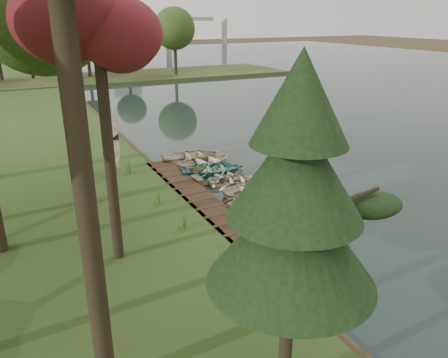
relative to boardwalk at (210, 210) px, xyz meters
name	(u,v)px	position (x,y,z in m)	size (l,w,h in m)	color
ground	(239,207)	(1.60, 0.00, -0.15)	(300.00, 300.00, 0.00)	#3D2F1D
water	(380,97)	(31.60, 20.00, -0.12)	(130.00, 200.00, 0.05)	#1D2826
boardwalk	(210,210)	(0.00, 0.00, 0.00)	(1.60, 16.00, 0.30)	#352214
peninsula	(129,77)	(9.60, 50.00, 0.08)	(50.00, 14.00, 0.45)	#38421D
far_trees	(103,35)	(6.27, 50.00, 6.28)	(45.60, 5.60, 8.80)	black
bridge	(76,23)	(13.91, 120.00, 6.93)	(95.90, 4.00, 8.60)	#A5A5A0
building_a	(120,15)	(31.60, 140.00, 8.85)	(10.00, 8.00, 18.00)	#A5A5A0
building_b	(8,25)	(-3.40, 145.00, 5.85)	(8.00, 8.00, 12.00)	#A5A5A0
rowboat_0	(320,241)	(2.55, -5.29, 0.21)	(2.13, 2.99, 0.62)	beige
rowboat_1	(298,226)	(2.56, -3.69, 0.21)	(2.14, 3.00, 0.62)	beige
rowboat_2	(278,215)	(2.38, -2.41, 0.24)	(2.32, 3.24, 0.67)	beige
rowboat_3	(267,203)	(2.66, -1.03, 0.25)	(2.39, 3.34, 0.69)	beige
rowboat_4	(258,196)	(2.65, -0.18, 0.29)	(2.67, 3.74, 0.77)	beige
rowboat_5	(249,188)	(2.88, 1.19, 0.21)	(2.14, 3.00, 0.62)	beige
rowboat_6	(234,179)	(2.85, 2.82, 0.21)	(2.14, 3.00, 0.62)	beige
rowboat_7	(220,173)	(2.47, 3.93, 0.26)	(2.47, 3.46, 0.72)	beige
rowboat_8	(213,168)	(2.48, 4.85, 0.30)	(2.76, 3.87, 0.80)	teal
rowboat_9	(206,160)	(2.74, 6.42, 0.31)	(2.81, 3.93, 0.81)	beige
rowboat_10	(192,155)	(2.33, 7.87, 0.31)	(2.81, 3.94, 0.82)	beige
stored_rowboat	(118,163)	(-2.64, 7.67, 0.53)	(2.60, 3.64, 0.75)	beige
tree_2	(98,42)	(-5.19, -2.62, 8.19)	(3.42, 3.42, 9.65)	black
tree_4	(62,24)	(-5.48, 3.16, 8.64)	(4.91, 4.91, 10.64)	black
pine_tree	(295,198)	(-3.12, -10.96, 5.42)	(3.80, 3.80, 8.33)	black
reeds_0	(219,251)	(-1.87, -4.75, 0.61)	(0.60, 0.60, 0.93)	#3F661E
reeds_1	(184,218)	(-2.03, -1.59, 0.68)	(0.60, 0.60, 1.07)	#3F661E
reeds_2	(159,196)	(-2.11, 1.46, 0.59)	(0.60, 0.60, 0.88)	#3F661E
reeds_3	(126,166)	(-2.39, 6.67, 0.63)	(0.60, 0.60, 0.96)	#3F661E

